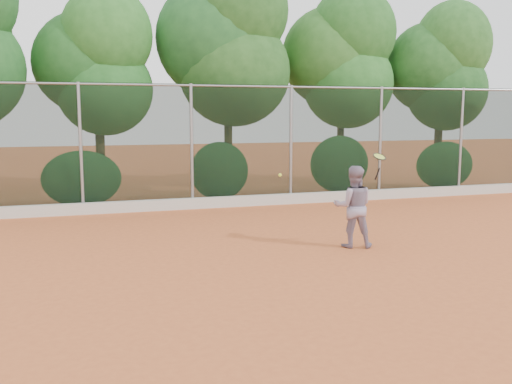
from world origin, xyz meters
name	(u,v)px	position (x,y,z in m)	size (l,w,h in m)	color
ground	(274,272)	(0.00, 0.00, 0.00)	(80.00, 80.00, 0.00)	#C35D2E
concrete_curb	(194,203)	(0.00, 6.82, 0.15)	(24.00, 0.20, 0.30)	beige
tennis_player	(353,207)	(2.15, 1.28, 0.83)	(0.80, 0.62, 1.65)	gray
chainlink_fence	(192,143)	(0.00, 7.00, 1.86)	(24.09, 0.09, 3.50)	black
foliage_backdrop	(160,56)	(-0.55, 8.98, 4.40)	(23.70, 3.63, 7.55)	#412919
tennis_racket	(379,159)	(2.63, 1.15, 1.79)	(0.31, 0.29, 0.55)	black
tennis_ball_in_flight	(280,175)	(0.53, 1.17, 1.53)	(0.06, 0.06, 0.06)	#D9F237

